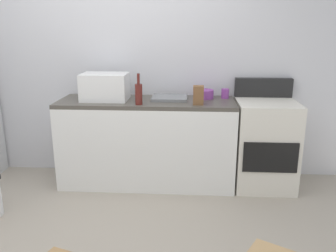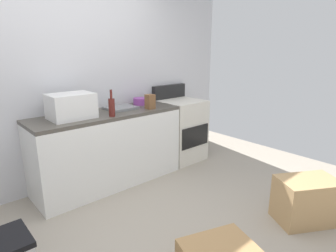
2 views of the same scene
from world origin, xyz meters
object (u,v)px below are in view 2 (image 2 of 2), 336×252
at_px(coffee_mug, 152,99).
at_px(cardboard_box_medium, 306,200).
at_px(knife_block, 150,102).
at_px(microwave, 71,106).
at_px(mixing_bowl, 140,101).
at_px(stove_oven, 180,129).
at_px(wine_bottle, 112,107).

xyz_separation_m(coffee_mug, cardboard_box_medium, (0.19, -2.14, -0.73)).
bearing_deg(knife_block, microwave, 170.21).
height_order(knife_block, cardboard_box_medium, knife_block).
distance_m(mixing_bowl, cardboard_box_medium, 2.28).
relative_size(stove_oven, microwave, 2.39).
height_order(stove_oven, microwave, microwave).
distance_m(stove_oven, cardboard_box_medium, 2.02).
distance_m(coffee_mug, cardboard_box_medium, 2.27).
bearing_deg(stove_oven, microwave, -179.66).
distance_m(stove_oven, knife_block, 0.89).
bearing_deg(coffee_mug, knife_block, -131.64).
bearing_deg(mixing_bowl, coffee_mug, 5.11).
bearing_deg(microwave, knife_block, -9.79).
xyz_separation_m(knife_block, mixing_bowl, (0.07, 0.30, -0.04)).
distance_m(microwave, knife_block, 0.96).
height_order(mixing_bowl, cardboard_box_medium, mixing_bowl).
height_order(stove_oven, cardboard_box_medium, stove_oven).
bearing_deg(cardboard_box_medium, wine_bottle, 120.46).
bearing_deg(mixing_bowl, knife_block, -103.04).
xyz_separation_m(microwave, cardboard_box_medium, (1.42, -1.98, -0.82)).
xyz_separation_m(coffee_mug, mixing_bowl, (-0.22, -0.02, -0.00)).
bearing_deg(cardboard_box_medium, coffee_mug, 95.00).
relative_size(wine_bottle, coffee_mug, 3.00).
height_order(wine_bottle, mixing_bowl, wine_bottle).
distance_m(wine_bottle, cardboard_box_medium, 2.21).
bearing_deg(coffee_mug, wine_bottle, -156.99).
distance_m(stove_oven, mixing_bowl, 0.80).
distance_m(stove_oven, coffee_mug, 0.65).
distance_m(knife_block, mixing_bowl, 0.31).
relative_size(coffee_mug, knife_block, 0.56).
bearing_deg(wine_bottle, knife_block, 4.23).
relative_size(knife_block, mixing_bowl, 0.95).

